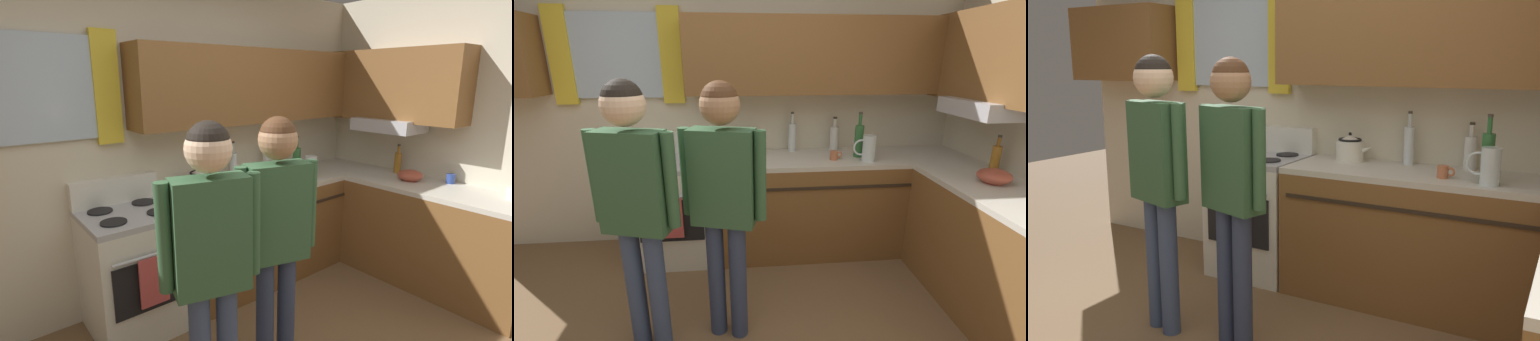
% 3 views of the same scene
% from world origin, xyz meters
% --- Properties ---
extents(back_wall_unit, '(4.60, 0.42, 2.60)m').
position_xyz_m(back_wall_unit, '(0.08, 1.82, 1.47)').
color(back_wall_unit, beige).
rests_on(back_wall_unit, ground).
extents(kitchen_counter_run, '(2.28, 2.14, 0.90)m').
position_xyz_m(kitchen_counter_run, '(1.49, 1.11, 0.45)').
color(kitchen_counter_run, brown).
rests_on(kitchen_counter_run, ground).
extents(stove_oven, '(0.64, 0.67, 1.10)m').
position_xyz_m(stove_oven, '(-0.32, 1.54, 0.47)').
color(stove_oven, silver).
rests_on(stove_oven, ground).
extents(bottle_milk_white, '(0.08, 0.08, 0.31)m').
position_xyz_m(bottle_milk_white, '(1.15, 1.77, 1.02)').
color(bottle_milk_white, white).
rests_on(bottle_milk_white, kitchen_counter_run).
extents(bottle_oil_amber, '(0.06, 0.06, 0.29)m').
position_xyz_m(bottle_oil_amber, '(2.19, 0.99, 1.01)').
color(bottle_oil_amber, '#B27223').
rests_on(bottle_oil_amber, kitchen_counter_run).
extents(bottle_tall_clear, '(0.07, 0.07, 0.37)m').
position_xyz_m(bottle_tall_clear, '(0.75, 1.76, 1.04)').
color(bottle_tall_clear, silver).
rests_on(bottle_tall_clear, kitchen_counter_run).
extents(bottle_wine_green, '(0.08, 0.08, 0.39)m').
position_xyz_m(bottle_wine_green, '(1.30, 1.50, 1.05)').
color(bottle_wine_green, '#2D6633').
rests_on(bottle_wine_green, kitchen_counter_run).
extents(cup_terracotta, '(0.11, 0.07, 0.08)m').
position_xyz_m(cup_terracotta, '(1.06, 1.43, 0.94)').
color(cup_terracotta, '#B76642').
rests_on(cup_terracotta, kitchen_counter_run).
extents(stovetop_kettle, '(0.27, 0.20, 0.21)m').
position_xyz_m(stovetop_kettle, '(0.35, 1.69, 1.00)').
color(stovetop_kettle, silver).
rests_on(stovetop_kettle, kitchen_counter_run).
extents(water_pitcher, '(0.19, 0.11, 0.22)m').
position_xyz_m(water_pitcher, '(1.33, 1.36, 1.01)').
color(water_pitcher, silver).
rests_on(water_pitcher, kitchen_counter_run).
extents(mixing_bowl, '(0.22, 0.22, 0.10)m').
position_xyz_m(mixing_bowl, '(2.01, 0.75, 0.95)').
color(mixing_bowl, '#B24C38').
rests_on(mixing_bowl, kitchen_counter_run).
extents(adult_left, '(0.49, 0.25, 1.64)m').
position_xyz_m(adult_left, '(-0.33, 0.45, 1.03)').
color(adult_left, '#38476B').
rests_on(adult_left, ground).
extents(adult_in_plaid, '(0.49, 0.25, 1.62)m').
position_xyz_m(adult_in_plaid, '(0.15, 0.51, 1.02)').
color(adult_in_plaid, '#2D3856').
rests_on(adult_in_plaid, ground).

